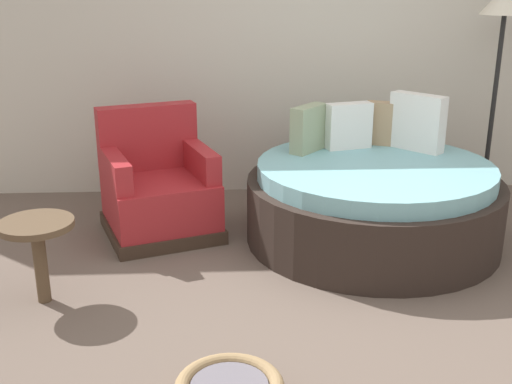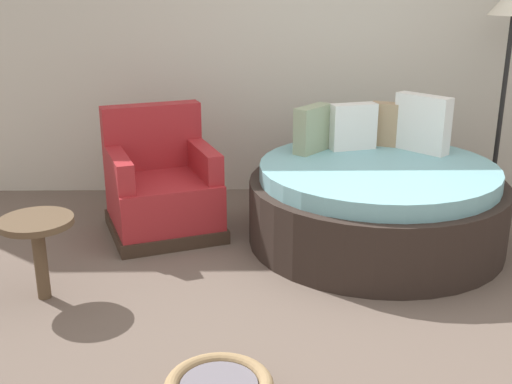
% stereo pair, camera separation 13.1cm
% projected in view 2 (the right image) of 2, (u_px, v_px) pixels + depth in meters
% --- Properties ---
extents(ground_plane, '(8.00, 8.00, 0.02)m').
position_uv_depth(ground_plane, '(343.00, 313.00, 3.75)').
color(ground_plane, '#66564C').
extents(back_wall, '(8.00, 0.12, 2.93)m').
position_uv_depth(back_wall, '(311.00, 26.00, 5.48)').
color(back_wall, beige).
rests_on(back_wall, ground_plane).
extents(round_daybed, '(1.86, 1.86, 1.03)m').
position_uv_depth(round_daybed, '(376.00, 202.00, 4.66)').
color(round_daybed, '#2D231E').
rests_on(round_daybed, ground_plane).
extents(red_armchair, '(1.02, 1.02, 0.94)m').
position_uv_depth(red_armchair, '(162.00, 190.00, 4.85)').
color(red_armchair, '#38281E').
rests_on(red_armchair, ground_plane).
extents(side_table, '(0.44, 0.44, 0.52)m').
position_uv_depth(side_table, '(37.00, 233.00, 3.78)').
color(side_table, brown).
rests_on(side_table, ground_plane).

